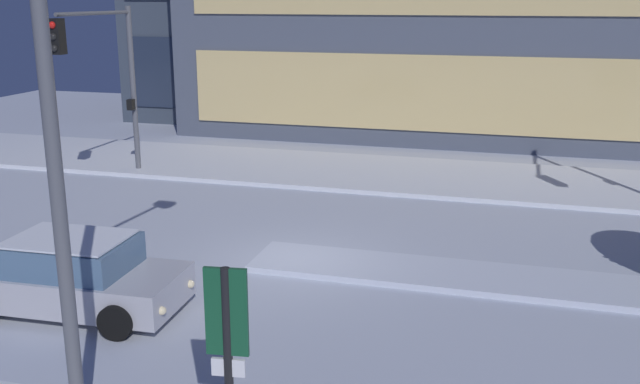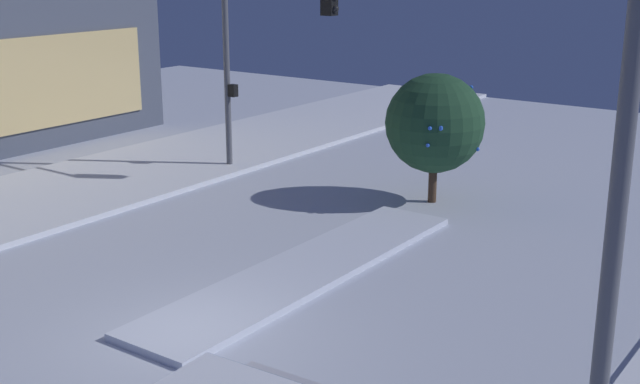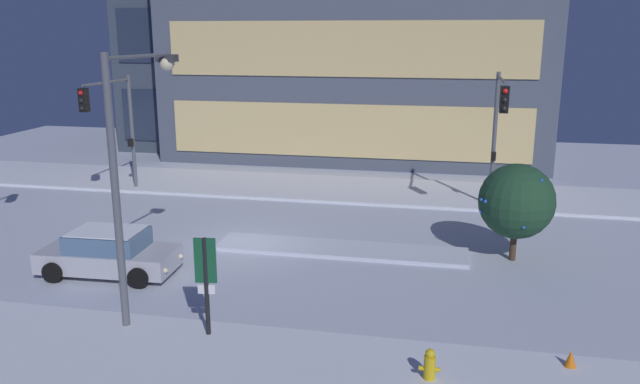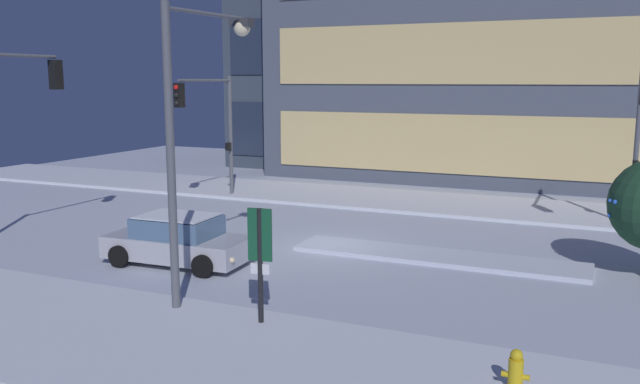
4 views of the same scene
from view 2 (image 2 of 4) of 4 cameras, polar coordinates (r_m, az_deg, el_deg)
ground at (r=14.30m, az=-9.19°, el=-10.00°), size 52.00×52.00×0.00m
median_strip at (r=16.89m, az=-0.90°, el=-5.35°), size 9.00×1.80×0.14m
traffic_light_corner_far_right at (r=23.60m, az=-3.73°, el=10.82°), size 0.32×4.06×6.01m
street_lamp_arched at (r=8.90m, az=14.72°, el=5.98°), size 0.58×3.30×7.18m
decorated_tree_median at (r=21.38m, az=7.95°, el=4.72°), size 2.56×2.56×3.38m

